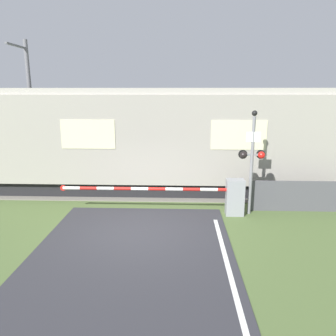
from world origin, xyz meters
TOP-DOWN VIEW (x-y plane):
  - ground_plane at (0.00, 0.00)m, footprint 80.00×80.00m
  - track_bed at (0.00, 4.38)m, footprint 36.00×3.20m
  - train at (-2.25, 4.38)m, footprint 20.50×2.77m
  - crossing_barrier at (2.57, 1.57)m, footprint 6.31×0.44m
  - signal_post at (3.63, 1.70)m, footprint 0.90×0.26m
  - catenary_pole at (-6.06, 6.73)m, footprint 0.20×1.90m
  - roadside_fence at (5.60, 2.00)m, footprint 3.77×0.06m

SIDE VIEW (x-z plane):
  - ground_plane at x=0.00m, z-range 0.00..0.00m
  - track_bed at x=0.00m, z-range -0.04..0.09m
  - roadside_fence at x=5.60m, z-range 0.00..1.10m
  - crossing_barrier at x=2.57m, z-range 0.05..1.30m
  - signal_post at x=3.63m, z-range 0.24..3.78m
  - train at x=-2.25m, z-range 0.05..4.32m
  - catenary_pole at x=-6.06m, z-range 0.15..6.67m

